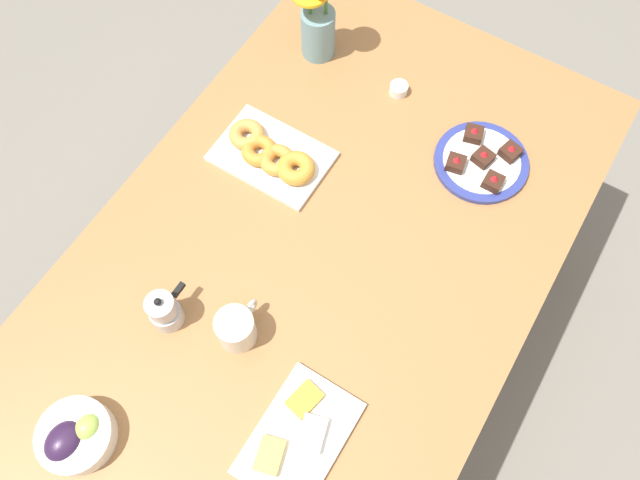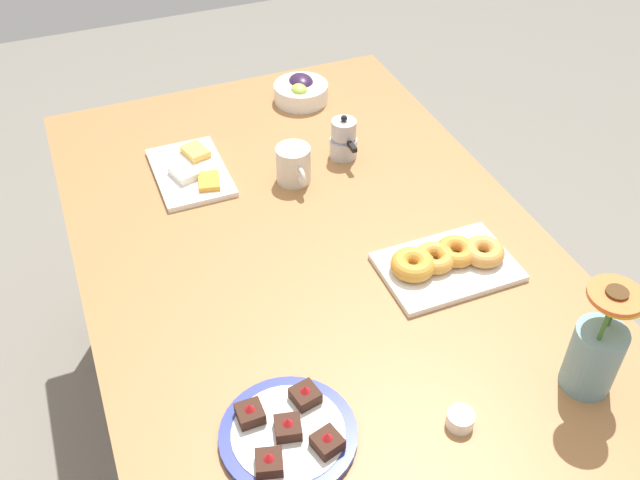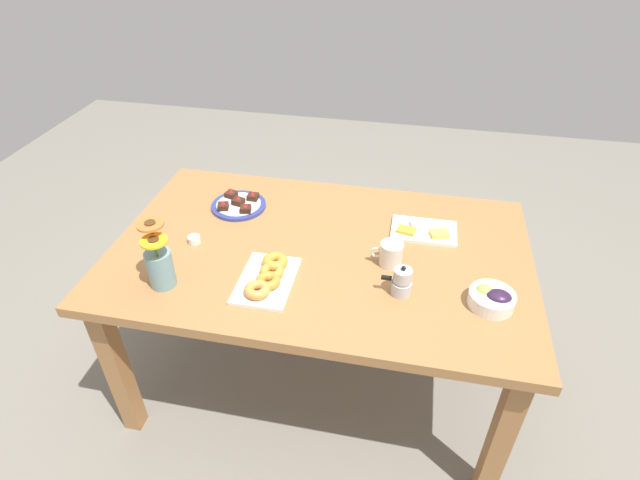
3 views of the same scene
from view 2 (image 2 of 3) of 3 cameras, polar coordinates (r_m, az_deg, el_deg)
The scene contains 10 objects.
ground_plane at distance 2.12m, azimuth 0.00°, elevation -16.05°, with size 6.00×6.00×0.00m, color slate.
dining_table at distance 1.60m, azimuth 0.00°, elevation -3.36°, with size 1.60×1.00×0.74m.
coffee_mug at distance 1.72m, azimuth -2.13°, elevation 6.08°, with size 0.12×0.08×0.09m.
grape_bowl at distance 2.06m, azimuth -1.54°, elevation 11.86°, with size 0.15×0.15×0.07m.
cheese_platter at distance 1.79m, azimuth -10.26°, elevation 5.43°, with size 0.26×0.17×0.03m.
croissant_platter at distance 1.52m, azimuth 10.04°, elevation -1.66°, with size 0.19×0.28×0.05m.
jam_cup_honey at distance 1.27m, azimuth 11.17°, elevation -13.87°, with size 0.05×0.05×0.03m.
dessert_plate at distance 1.24m, azimuth -2.56°, elevation -15.20°, with size 0.23×0.23×0.05m.
flower_vase at distance 1.33m, azimuth 21.19°, elevation -8.30°, with size 0.11×0.12×0.25m.
moka_pot at distance 1.81m, azimuth 1.90°, elevation 8.04°, with size 0.11×0.07×0.12m.
Camera 2 is at (1.06, -0.43, 1.78)m, focal length 40.00 mm.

